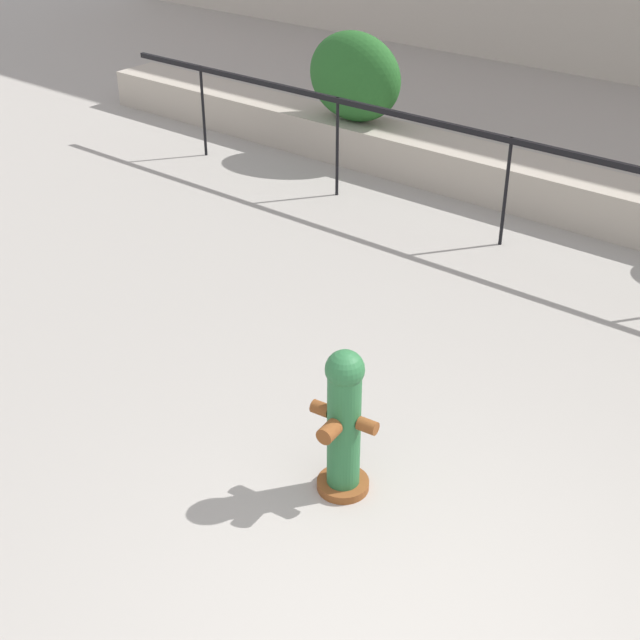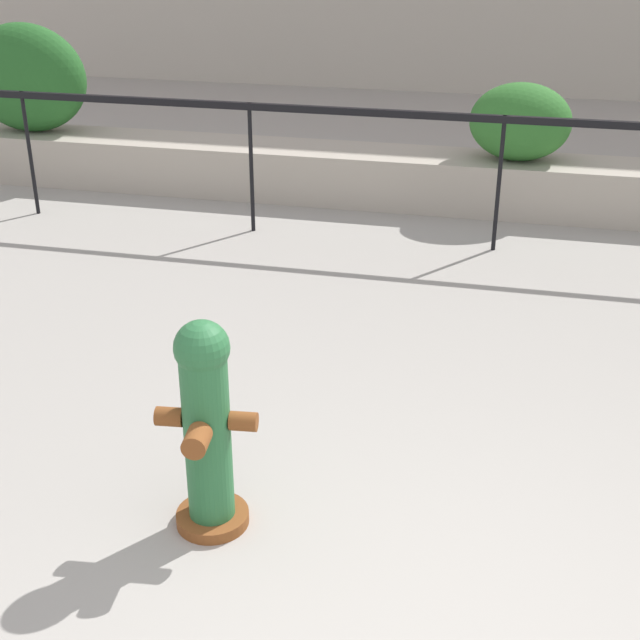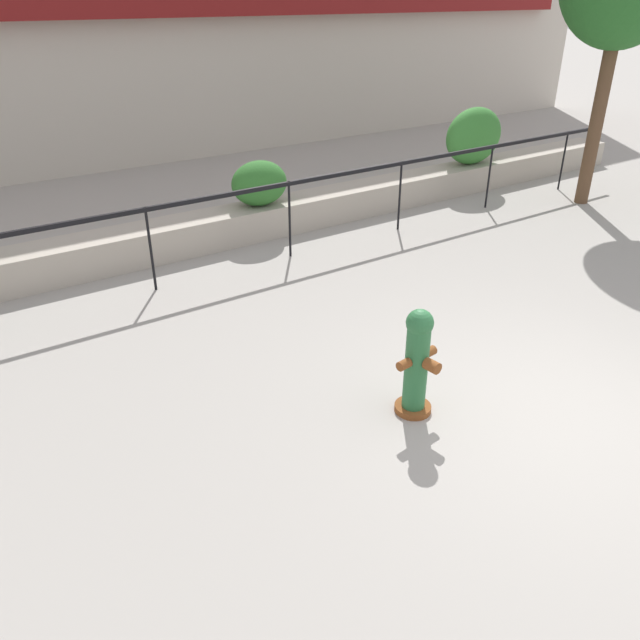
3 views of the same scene
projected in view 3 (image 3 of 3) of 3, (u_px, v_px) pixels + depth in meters
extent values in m
plane|color=#9E9991|center=(563.00, 416.00, 5.92)|extent=(120.00, 120.00, 0.00)
cube|color=maroon|center=(119.00, 3.00, 12.62)|extent=(27.00, 0.36, 0.56)
cube|color=#ADA393|center=(255.00, 221.00, 10.18)|extent=(18.00, 0.70, 0.50)
cube|color=black|center=(289.00, 184.00, 8.98)|extent=(15.00, 0.05, 0.06)
cylinder|color=black|center=(151.00, 250.00, 8.16)|extent=(0.04, 0.04, 1.15)
cylinder|color=black|center=(290.00, 220.00, 9.23)|extent=(0.04, 0.04, 1.15)
cylinder|color=black|center=(400.00, 196.00, 10.30)|extent=(0.04, 0.04, 1.15)
cylinder|color=black|center=(489.00, 177.00, 11.37)|extent=(0.04, 0.04, 1.15)
cylinder|color=black|center=(563.00, 161.00, 12.44)|extent=(0.04, 0.04, 1.15)
ellipsoid|color=#2D6B28|center=(259.00, 183.00, 9.96)|extent=(0.93, 0.70, 0.71)
ellipsoid|color=#387F33|center=(474.00, 136.00, 12.30)|extent=(1.36, 0.68, 1.09)
cylinder|color=brown|center=(413.00, 408.00, 5.98)|extent=(0.39, 0.39, 0.06)
cylinder|color=#286638|center=(416.00, 368.00, 5.77)|extent=(0.24, 0.24, 0.85)
sphere|color=#286638|center=(420.00, 323.00, 5.55)|extent=(0.25, 0.25, 0.25)
cylinder|color=brown|center=(432.00, 366.00, 5.60)|extent=(0.13, 0.15, 0.11)
cylinder|color=brown|center=(404.00, 365.00, 5.62)|extent=(0.14, 0.10, 0.09)
cylinder|color=brown|center=(429.00, 352.00, 5.82)|extent=(0.14, 0.10, 0.09)
cylinder|color=brown|center=(596.00, 124.00, 11.24)|extent=(0.24, 0.24, 2.89)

